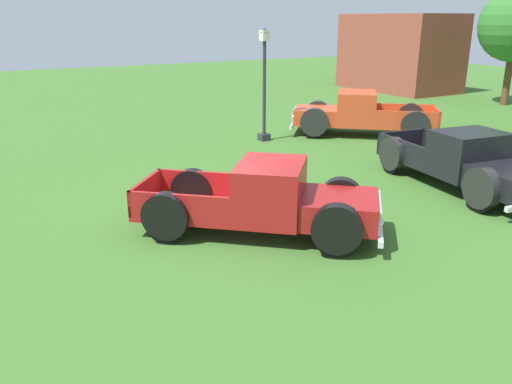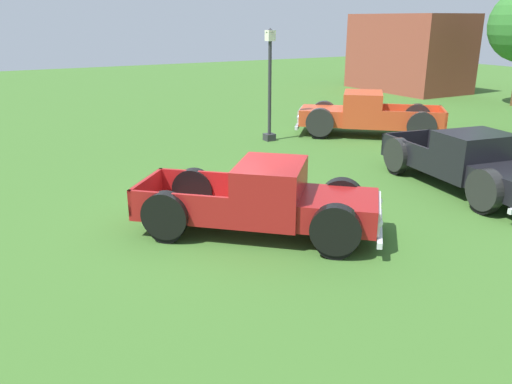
{
  "view_description": "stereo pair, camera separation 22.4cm",
  "coord_description": "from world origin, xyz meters",
  "px_view_note": "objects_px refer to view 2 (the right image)",
  "views": [
    {
      "loc": [
        9.4,
        -4.85,
        4.25
      ],
      "look_at": [
        0.87,
        0.18,
        0.9
      ],
      "focal_mm": 36.08,
      "sensor_mm": 36.0,
      "label": 1
    },
    {
      "loc": [
        9.51,
        -4.65,
        4.25
      ],
      "look_at": [
        0.87,
        0.18,
        0.9
      ],
      "focal_mm": 36.08,
      "sensor_mm": 36.0,
      "label": 2
    }
  ],
  "objects_px": {
    "pickup_truck_behind_left": "(360,115)",
    "lamp_post_near": "(270,83)",
    "pickup_truck_foreground": "(273,201)",
    "pickup_truck_behind_right": "(473,164)"
  },
  "relations": [
    {
      "from": "pickup_truck_behind_left",
      "to": "lamp_post_near",
      "type": "height_order",
      "value": "lamp_post_near"
    },
    {
      "from": "pickup_truck_foreground",
      "to": "pickup_truck_behind_right",
      "type": "relative_size",
      "value": 0.93
    },
    {
      "from": "pickup_truck_behind_right",
      "to": "lamp_post_near",
      "type": "bearing_deg",
      "value": -168.87
    },
    {
      "from": "pickup_truck_foreground",
      "to": "lamp_post_near",
      "type": "distance_m",
      "value": 8.78
    },
    {
      "from": "lamp_post_near",
      "to": "pickup_truck_behind_right",
      "type": "bearing_deg",
      "value": 11.13
    },
    {
      "from": "pickup_truck_behind_left",
      "to": "lamp_post_near",
      "type": "xyz_separation_m",
      "value": [
        -0.93,
        -3.45,
        1.28
      ]
    },
    {
      "from": "pickup_truck_behind_right",
      "to": "pickup_truck_foreground",
      "type": "bearing_deg",
      "value": -91.1
    },
    {
      "from": "pickup_truck_foreground",
      "to": "pickup_truck_behind_left",
      "type": "bearing_deg",
      "value": 130.14
    },
    {
      "from": "pickup_truck_behind_left",
      "to": "pickup_truck_behind_right",
      "type": "height_order",
      "value": "pickup_truck_behind_left"
    },
    {
      "from": "pickup_truck_behind_left",
      "to": "lamp_post_near",
      "type": "bearing_deg",
      "value": -105.06
    }
  ]
}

